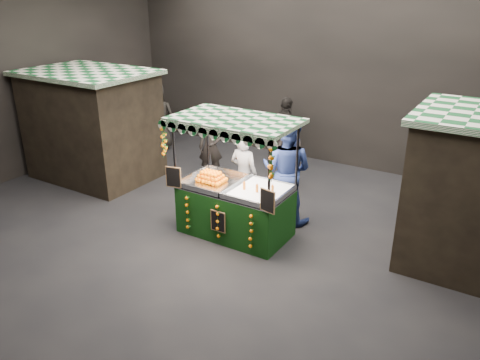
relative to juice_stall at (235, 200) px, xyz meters
The scene contains 11 objects.
ground 0.76m from the juice_stall, 118.34° to the right, with size 12.00×12.00×0.00m, color black.
market_hall 2.69m from the juice_stall, 118.34° to the right, with size 12.10×10.10×5.05m.
neighbour_stall_left 4.63m from the juice_stall, behind, with size 3.00×2.20×2.60m.
juice_stall is the anchor object (origin of this frame).
vendor_grey 0.90m from the juice_stall, 110.18° to the left, with size 0.65×0.44×1.73m.
vendor_blue 1.23m from the juice_stall, 62.88° to the left, with size 1.10×0.89×2.11m.
shopper_0 2.96m from the juice_stall, 133.77° to the left, with size 0.69×0.62×1.59m.
shopper_1 2.43m from the juice_stall, 92.60° to the left, with size 1.00×0.94×1.65m.
shopper_2 3.91m from the juice_stall, 102.80° to the left, with size 1.14×0.96×1.82m.
shopper_3 4.67m from the juice_stall, 41.44° to the left, with size 1.23×1.25×1.73m.
shopper_4 5.65m from the juice_stall, 145.19° to the left, with size 1.10×1.01×1.88m.
Camera 1 is at (4.40, -6.46, 4.38)m, focal length 35.20 mm.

